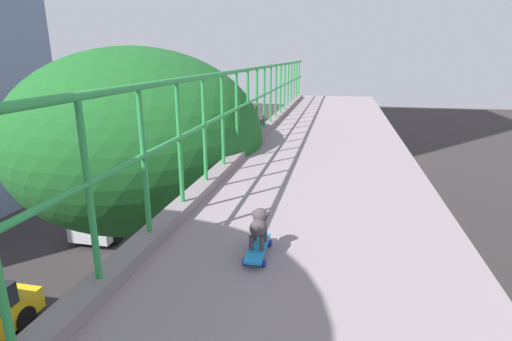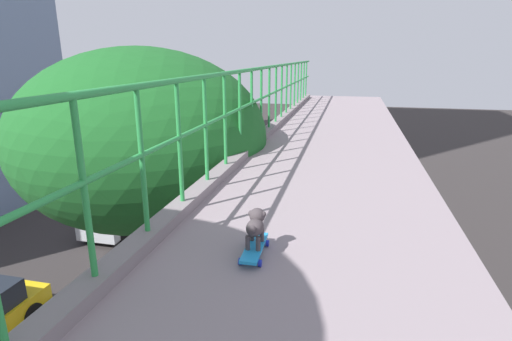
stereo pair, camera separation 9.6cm
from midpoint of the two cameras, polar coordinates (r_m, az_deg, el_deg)
green_railing at (r=2.60m, az=-26.05°, el=-13.82°), size 0.20×26.72×1.32m
car_white_fifth at (r=14.23m, az=-11.50°, el=-11.91°), size 1.81×4.24×1.51m
car_silver_sixth at (r=18.64m, az=-18.18°, el=-5.45°), size 1.81×4.25×1.53m
car_green_seventh at (r=20.88m, az=-3.45°, el=-2.61°), size 1.92×4.06×1.36m
city_bus at (r=30.97m, az=-4.69°, el=6.06°), size 2.62×11.40×3.42m
roadside_tree_mid at (r=7.53m, az=-15.49°, el=4.11°), size 4.49×4.49×7.51m
toy_skateboard at (r=3.21m, az=0.65°, el=-11.00°), size 0.19×0.52×0.08m
small_dog at (r=3.17m, az=0.82°, el=-7.69°), size 0.15×0.33×0.27m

